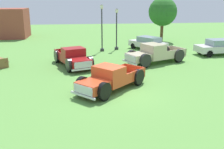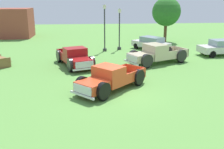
{
  "view_description": "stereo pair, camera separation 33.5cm",
  "coord_description": "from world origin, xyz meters",
  "px_view_note": "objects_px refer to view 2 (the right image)",
  "views": [
    {
      "loc": [
        -2.0,
        -13.69,
        5.16
      ],
      "look_at": [
        -0.33,
        0.55,
        0.9
      ],
      "focal_mm": 41.62,
      "sensor_mm": 36.0,
      "label": 1
    },
    {
      "loc": [
        -1.67,
        -13.72,
        5.16
      ],
      "look_at": [
        -0.33,
        0.55,
        0.9
      ],
      "focal_mm": 41.62,
      "sensor_mm": 36.0,
      "label": 2
    }
  ],
  "objects_px": {
    "sedan_distant_b": "(223,47)",
    "lamp_post_near": "(119,28)",
    "oak_tree_east": "(166,12)",
    "lamp_post_far": "(105,27)",
    "sedan_distant_a": "(151,43)",
    "pickup_truck_foreground": "(108,79)",
    "pickup_truck_behind_left": "(154,54)",
    "pickup_truck_behind_right": "(76,58)"
  },
  "relations": [
    {
      "from": "sedan_distant_a",
      "to": "pickup_truck_foreground",
      "type": "bearing_deg",
      "value": -114.37
    },
    {
      "from": "oak_tree_east",
      "to": "sedan_distant_a",
      "type": "bearing_deg",
      "value": -120.44
    },
    {
      "from": "lamp_post_near",
      "to": "lamp_post_far",
      "type": "distance_m",
      "value": 1.68
    },
    {
      "from": "pickup_truck_behind_right",
      "to": "sedan_distant_a",
      "type": "height_order",
      "value": "pickup_truck_behind_right"
    },
    {
      "from": "pickup_truck_behind_left",
      "to": "pickup_truck_behind_right",
      "type": "height_order",
      "value": "pickup_truck_behind_left"
    },
    {
      "from": "pickup_truck_foreground",
      "to": "pickup_truck_behind_right",
      "type": "xyz_separation_m",
      "value": [
        -2.07,
        5.65,
        0.01
      ]
    },
    {
      "from": "sedan_distant_b",
      "to": "pickup_truck_foreground",
      "type": "bearing_deg",
      "value": -142.79
    },
    {
      "from": "sedan_distant_b",
      "to": "oak_tree_east",
      "type": "distance_m",
      "value": 9.14
    },
    {
      "from": "sedan_distant_a",
      "to": "sedan_distant_b",
      "type": "bearing_deg",
      "value": -27.7
    },
    {
      "from": "pickup_truck_foreground",
      "to": "pickup_truck_behind_right",
      "type": "relative_size",
      "value": 0.89
    },
    {
      "from": "lamp_post_near",
      "to": "oak_tree_east",
      "type": "relative_size",
      "value": 0.79
    },
    {
      "from": "sedan_distant_a",
      "to": "lamp_post_near",
      "type": "distance_m",
      "value": 3.57
    },
    {
      "from": "pickup_truck_behind_left",
      "to": "lamp_post_near",
      "type": "xyz_separation_m",
      "value": [
        -2.1,
        6.2,
        1.42
      ]
    },
    {
      "from": "sedan_distant_b",
      "to": "lamp_post_near",
      "type": "distance_m",
      "value": 10.03
    },
    {
      "from": "pickup_truck_behind_right",
      "to": "lamp_post_far",
      "type": "relative_size",
      "value": 1.13
    },
    {
      "from": "pickup_truck_behind_right",
      "to": "lamp_post_near",
      "type": "relative_size",
      "value": 1.24
    },
    {
      "from": "sedan_distant_b",
      "to": "lamp_post_near",
      "type": "xyz_separation_m",
      "value": [
        -9.25,
        3.63,
        1.42
      ]
    },
    {
      "from": "sedan_distant_a",
      "to": "oak_tree_east",
      "type": "bearing_deg",
      "value": 59.56
    },
    {
      "from": "pickup_truck_foreground",
      "to": "lamp_post_far",
      "type": "relative_size",
      "value": 1.01
    },
    {
      "from": "pickup_truck_foreground",
      "to": "pickup_truck_behind_left",
      "type": "bearing_deg",
      "value": 55.16
    },
    {
      "from": "pickup_truck_behind_left",
      "to": "lamp_post_far",
      "type": "xyz_separation_m",
      "value": [
        -3.64,
        5.55,
        1.63
      ]
    },
    {
      "from": "oak_tree_east",
      "to": "pickup_truck_behind_left",
      "type": "bearing_deg",
      "value": -110.7
    },
    {
      "from": "pickup_truck_foreground",
      "to": "sedan_distant_b",
      "type": "distance_m",
      "value": 14.27
    },
    {
      "from": "sedan_distant_a",
      "to": "sedan_distant_b",
      "type": "relative_size",
      "value": 0.94
    },
    {
      "from": "pickup_truck_behind_right",
      "to": "sedan_distant_b",
      "type": "relative_size",
      "value": 1.14
    },
    {
      "from": "pickup_truck_foreground",
      "to": "sedan_distant_a",
      "type": "relative_size",
      "value": 1.09
    },
    {
      "from": "lamp_post_far",
      "to": "sedan_distant_b",
      "type": "bearing_deg",
      "value": -15.48
    },
    {
      "from": "pickup_truck_foreground",
      "to": "lamp_post_far",
      "type": "xyz_separation_m",
      "value": [
        0.58,
        11.62,
        1.69
      ]
    },
    {
      "from": "pickup_truck_behind_left",
      "to": "sedan_distant_a",
      "type": "bearing_deg",
      "value": 78.94
    },
    {
      "from": "sedan_distant_a",
      "to": "lamp_post_far",
      "type": "distance_m",
      "value": 5.06
    },
    {
      "from": "pickup_truck_foreground",
      "to": "lamp_post_near",
      "type": "xyz_separation_m",
      "value": [
        2.12,
        12.26,
        1.48
      ]
    },
    {
      "from": "lamp_post_far",
      "to": "oak_tree_east",
      "type": "xyz_separation_m",
      "value": [
        7.69,
        5.16,
        1.14
      ]
    },
    {
      "from": "pickup_truck_behind_right",
      "to": "oak_tree_east",
      "type": "height_order",
      "value": "oak_tree_east"
    },
    {
      "from": "pickup_truck_foreground",
      "to": "lamp_post_near",
      "type": "height_order",
      "value": "lamp_post_near"
    },
    {
      "from": "sedan_distant_b",
      "to": "sedan_distant_a",
      "type": "bearing_deg",
      "value": 152.3
    },
    {
      "from": "sedan_distant_b",
      "to": "lamp_post_near",
      "type": "bearing_deg",
      "value": 158.56
    },
    {
      "from": "pickup_truck_behind_right",
      "to": "sedan_distant_a",
      "type": "bearing_deg",
      "value": 39.65
    },
    {
      "from": "pickup_truck_behind_left",
      "to": "lamp_post_near",
      "type": "bearing_deg",
      "value": 108.74
    },
    {
      "from": "pickup_truck_behind_left",
      "to": "sedan_distant_b",
      "type": "bearing_deg",
      "value": 19.75
    },
    {
      "from": "oak_tree_east",
      "to": "lamp_post_far",
      "type": "bearing_deg",
      "value": -146.16
    },
    {
      "from": "lamp_post_far",
      "to": "sedan_distant_a",
      "type": "bearing_deg",
      "value": 2.11
    },
    {
      "from": "pickup_truck_behind_left",
      "to": "pickup_truck_behind_right",
      "type": "xyz_separation_m",
      "value": [
        -6.29,
        -0.41,
        -0.05
      ]
    }
  ]
}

